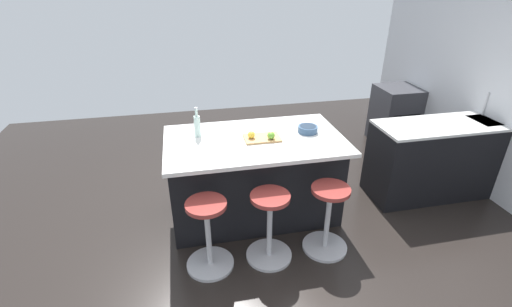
{
  "coord_description": "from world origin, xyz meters",
  "views": [
    {
      "loc": [
        0.67,
        3.01,
        2.46
      ],
      "look_at": [
        -0.0,
        -0.16,
        0.81
      ],
      "focal_mm": 25.14,
      "sensor_mm": 36.0,
      "label": 1
    }
  ],
  "objects_px": {
    "stool_by_window": "(327,221)",
    "apple_yellow": "(251,135)",
    "oven_range": "(395,115)",
    "water_bottle": "(197,125)",
    "stool_middle": "(270,229)",
    "fruit_bowl": "(308,129)",
    "kitchen_island": "(254,176)",
    "cutting_board": "(262,138)",
    "stool_near_camera": "(208,237)",
    "apple_green": "(271,135)"
  },
  "relations": [
    {
      "from": "stool_by_window",
      "to": "apple_yellow",
      "type": "distance_m",
      "value": 1.12
    },
    {
      "from": "oven_range",
      "to": "water_bottle",
      "type": "height_order",
      "value": "water_bottle"
    },
    {
      "from": "stool_middle",
      "to": "apple_yellow",
      "type": "xyz_separation_m",
      "value": [
        0.04,
        -0.65,
        0.67
      ]
    },
    {
      "from": "stool_by_window",
      "to": "fruit_bowl",
      "type": "bearing_deg",
      "value": -90.52
    },
    {
      "from": "oven_range",
      "to": "kitchen_island",
      "type": "xyz_separation_m",
      "value": [
        2.56,
        1.45,
        0.04
      ]
    },
    {
      "from": "apple_yellow",
      "to": "fruit_bowl",
      "type": "distance_m",
      "value": 0.62
    },
    {
      "from": "cutting_board",
      "to": "oven_range",
      "type": "bearing_deg",
      "value": -148.66
    },
    {
      "from": "water_bottle",
      "to": "fruit_bowl",
      "type": "relative_size",
      "value": 1.53
    },
    {
      "from": "oven_range",
      "to": "cutting_board",
      "type": "relative_size",
      "value": 2.46
    },
    {
      "from": "stool_near_camera",
      "to": "water_bottle",
      "type": "distance_m",
      "value": 1.12
    },
    {
      "from": "apple_green",
      "to": "fruit_bowl",
      "type": "xyz_separation_m",
      "value": [
        -0.43,
        -0.12,
        -0.02
      ]
    },
    {
      "from": "stool_by_window",
      "to": "fruit_bowl",
      "type": "height_order",
      "value": "fruit_bowl"
    },
    {
      "from": "apple_yellow",
      "to": "cutting_board",
      "type": "bearing_deg",
      "value": -179.89
    },
    {
      "from": "oven_range",
      "to": "stool_near_camera",
      "type": "xyz_separation_m",
      "value": [
        3.13,
        2.16,
        -0.11
      ]
    },
    {
      "from": "kitchen_island",
      "to": "apple_yellow",
      "type": "height_order",
      "value": "apple_yellow"
    },
    {
      "from": "apple_yellow",
      "to": "stool_middle",
      "type": "bearing_deg",
      "value": 93.67
    },
    {
      "from": "kitchen_island",
      "to": "stool_by_window",
      "type": "relative_size",
      "value": 2.57
    },
    {
      "from": "stool_near_camera",
      "to": "apple_green",
      "type": "height_order",
      "value": "apple_green"
    },
    {
      "from": "apple_green",
      "to": "stool_near_camera",
      "type": "bearing_deg",
      "value": 39.44
    },
    {
      "from": "apple_green",
      "to": "water_bottle",
      "type": "distance_m",
      "value": 0.75
    },
    {
      "from": "kitchen_island",
      "to": "stool_middle",
      "type": "xyz_separation_m",
      "value": [
        -0.0,
        0.71,
        -0.15
      ]
    },
    {
      "from": "apple_yellow",
      "to": "fruit_bowl",
      "type": "relative_size",
      "value": 0.36
    },
    {
      "from": "stool_middle",
      "to": "fruit_bowl",
      "type": "relative_size",
      "value": 3.44
    },
    {
      "from": "stool_middle",
      "to": "stool_near_camera",
      "type": "height_order",
      "value": "same"
    },
    {
      "from": "apple_yellow",
      "to": "water_bottle",
      "type": "height_order",
      "value": "water_bottle"
    },
    {
      "from": "stool_near_camera",
      "to": "apple_yellow",
      "type": "height_order",
      "value": "apple_yellow"
    },
    {
      "from": "fruit_bowl",
      "to": "apple_green",
      "type": "bearing_deg",
      "value": 16.11
    },
    {
      "from": "kitchen_island",
      "to": "apple_yellow",
      "type": "bearing_deg",
      "value": 58.04
    },
    {
      "from": "fruit_bowl",
      "to": "stool_middle",
      "type": "bearing_deg",
      "value": 51.09
    },
    {
      "from": "stool_by_window",
      "to": "water_bottle",
      "type": "distance_m",
      "value": 1.59
    },
    {
      "from": "oven_range",
      "to": "apple_green",
      "type": "distance_m",
      "value": 2.94
    },
    {
      "from": "stool_middle",
      "to": "apple_yellow",
      "type": "bearing_deg",
      "value": -86.33
    },
    {
      "from": "stool_by_window",
      "to": "apple_yellow",
      "type": "relative_size",
      "value": 9.56
    },
    {
      "from": "stool_middle",
      "to": "apple_green",
      "type": "xyz_separation_m",
      "value": [
        -0.15,
        -0.59,
        0.68
      ]
    },
    {
      "from": "cutting_board",
      "to": "water_bottle",
      "type": "xyz_separation_m",
      "value": [
        0.63,
        -0.2,
        0.11
      ]
    },
    {
      "from": "stool_middle",
      "to": "cutting_board",
      "type": "relative_size",
      "value": 1.95
    },
    {
      "from": "stool_middle",
      "to": "cutting_board",
      "type": "height_order",
      "value": "cutting_board"
    },
    {
      "from": "oven_range",
      "to": "cutting_board",
      "type": "bearing_deg",
      "value": 31.34
    },
    {
      "from": "oven_range",
      "to": "kitchen_island",
      "type": "relative_size",
      "value": 0.49
    },
    {
      "from": "apple_yellow",
      "to": "apple_green",
      "type": "distance_m",
      "value": 0.2
    },
    {
      "from": "apple_yellow",
      "to": "water_bottle",
      "type": "distance_m",
      "value": 0.56
    },
    {
      "from": "apple_green",
      "to": "fruit_bowl",
      "type": "relative_size",
      "value": 0.37
    },
    {
      "from": "oven_range",
      "to": "stool_by_window",
      "type": "distance_m",
      "value": 2.94
    },
    {
      "from": "apple_yellow",
      "to": "water_bottle",
      "type": "relative_size",
      "value": 0.24
    },
    {
      "from": "cutting_board",
      "to": "fruit_bowl",
      "type": "height_order",
      "value": "fruit_bowl"
    },
    {
      "from": "kitchen_island",
      "to": "fruit_bowl",
      "type": "distance_m",
      "value": 0.77
    },
    {
      "from": "cutting_board",
      "to": "apple_yellow",
      "type": "relative_size",
      "value": 4.89
    },
    {
      "from": "cutting_board",
      "to": "kitchen_island",
      "type": "bearing_deg",
      "value": -43.76
    },
    {
      "from": "stool_middle",
      "to": "apple_green",
      "type": "height_order",
      "value": "apple_green"
    },
    {
      "from": "stool_by_window",
      "to": "stool_near_camera",
      "type": "height_order",
      "value": "same"
    }
  ]
}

